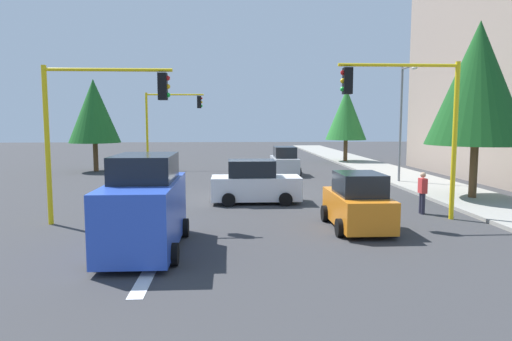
% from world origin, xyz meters
% --- Properties ---
extents(ground_plane, '(120.00, 120.00, 0.00)m').
position_xyz_m(ground_plane, '(0.00, 0.00, 0.00)').
color(ground_plane, '#353538').
extents(sidewalk_kerb, '(80.00, 4.00, 0.15)m').
position_xyz_m(sidewalk_kerb, '(-5.00, 10.50, 0.07)').
color(sidewalk_kerb, gray).
rests_on(sidewalk_kerb, ground).
extents(lane_arrow_near, '(2.40, 1.10, 1.10)m').
position_xyz_m(lane_arrow_near, '(11.51, -3.00, 0.01)').
color(lane_arrow_near, silver).
rests_on(lane_arrow_near, ground).
extents(traffic_signal_near_right, '(0.36, 4.59, 5.71)m').
position_xyz_m(traffic_signal_near_right, '(6.00, -5.70, 4.04)').
color(traffic_signal_near_right, yellow).
rests_on(traffic_signal_near_right, ground).
extents(traffic_signal_far_right, '(0.36, 4.59, 5.97)m').
position_xyz_m(traffic_signal_far_right, '(-14.00, -5.74, 4.21)').
color(traffic_signal_far_right, yellow).
rests_on(traffic_signal_far_right, ground).
extents(traffic_signal_near_left, '(0.36, 4.59, 5.94)m').
position_xyz_m(traffic_signal_near_left, '(6.00, 5.74, 4.19)').
color(traffic_signal_near_left, yellow).
rests_on(traffic_signal_near_left, ground).
extents(street_lamp_curbside, '(2.15, 0.28, 7.00)m').
position_xyz_m(street_lamp_curbside, '(-3.61, 9.20, 4.35)').
color(street_lamp_curbside, slate).
rests_on(street_lamp_curbside, ground).
extents(tree_roadside_far, '(3.65, 3.65, 6.65)m').
position_xyz_m(tree_roadside_far, '(-18.00, 9.50, 4.35)').
color(tree_roadside_far, brown).
rests_on(tree_roadside_far, ground).
extents(tree_opposite_side, '(3.76, 3.76, 6.84)m').
position_xyz_m(tree_opposite_side, '(-12.00, -11.00, 4.48)').
color(tree_opposite_side, brown).
rests_on(tree_opposite_side, ground).
extents(tree_roadside_near, '(4.55, 4.55, 8.33)m').
position_xyz_m(tree_roadside_near, '(2.00, 10.50, 5.47)').
color(tree_roadside_near, brown).
rests_on(tree_roadside_near, ground).
extents(delivery_van_blue, '(4.80, 2.22, 2.77)m').
position_xyz_m(delivery_van_blue, '(9.59, -3.43, 1.28)').
color(delivery_van_blue, blue).
rests_on(delivery_van_blue, ground).
extents(car_white, '(2.11, 4.06, 1.98)m').
position_xyz_m(car_white, '(2.00, 0.18, 0.90)').
color(car_white, white).
rests_on(car_white, ground).
extents(car_silver, '(4.19, 1.97, 1.98)m').
position_xyz_m(car_silver, '(-9.08, 2.87, 0.90)').
color(car_silver, '#B2B5BA').
rests_on(car_silver, ground).
extents(car_orange, '(3.76, 2.00, 1.98)m').
position_xyz_m(car_orange, '(7.31, 3.47, 0.90)').
color(car_orange, orange).
rests_on(car_orange, ground).
extents(pedestrian_crossing, '(0.40, 0.24, 1.70)m').
position_xyz_m(pedestrian_crossing, '(4.95, 6.79, 0.91)').
color(pedestrian_crossing, '#262638').
rests_on(pedestrian_crossing, ground).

